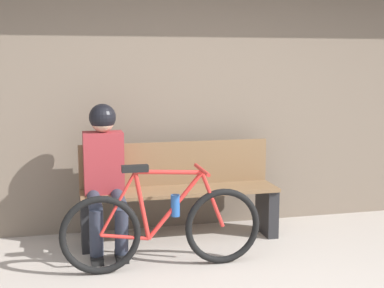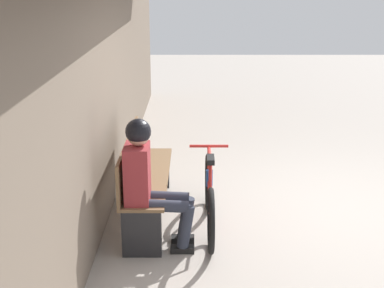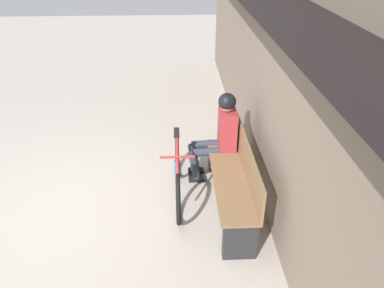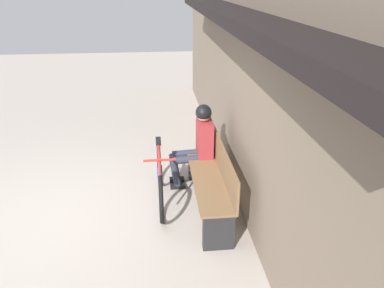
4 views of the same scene
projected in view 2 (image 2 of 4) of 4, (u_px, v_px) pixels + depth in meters
name	position (u px, v px, depth m)	size (l,w,h in m)	color
ground_plane	(317.00, 214.00, 5.75)	(24.00, 24.00, 0.00)	#ADA399
storefront_wall	(98.00, 59.00, 5.25)	(12.00, 0.56, 3.20)	#756656
park_bench_near	(143.00, 179.00, 5.57)	(1.76, 0.42, 0.87)	brown
bicycle	(209.00, 197.00, 5.33)	(1.58, 0.40, 0.83)	black
person_seated	(148.00, 175.00, 4.84)	(0.34, 0.63, 1.25)	#2D3342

